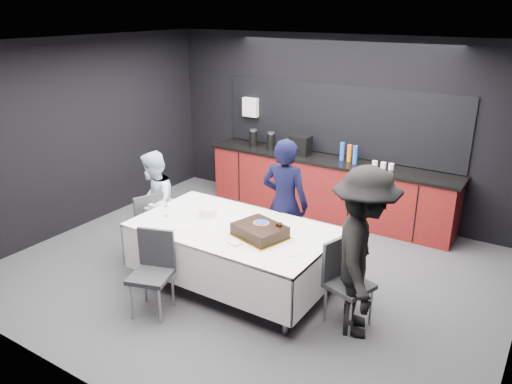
# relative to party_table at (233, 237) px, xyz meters

# --- Properties ---
(ground) EXTENTS (6.00, 6.00, 0.00)m
(ground) POSITION_rel_party_table_xyz_m (0.00, 0.40, -0.64)
(ground) COLOR #414146
(ground) RESTS_ON ground
(room_shell) EXTENTS (6.04, 5.04, 2.82)m
(room_shell) POSITION_rel_party_table_xyz_m (0.00, 0.40, 1.22)
(room_shell) COLOR white
(room_shell) RESTS_ON ground
(kitchenette) EXTENTS (4.10, 0.64, 2.05)m
(kitchenette) POSITION_rel_party_table_xyz_m (-0.02, 2.62, -0.10)
(kitchenette) COLOR #5E0F0E
(kitchenette) RESTS_ON ground
(party_table) EXTENTS (2.32, 1.32, 0.78)m
(party_table) POSITION_rel_party_table_xyz_m (0.00, 0.00, 0.00)
(party_table) COLOR #99999E
(party_table) RESTS_ON ground
(cake_assembly) EXTENTS (0.68, 0.61, 0.18)m
(cake_assembly) POSITION_rel_party_table_xyz_m (0.41, -0.06, 0.21)
(cake_assembly) COLOR yellow
(cake_assembly) RESTS_ON party_table
(plate_stack) EXTENTS (0.22, 0.22, 0.10)m
(plate_stack) POSITION_rel_party_table_xyz_m (-0.44, 0.10, 0.19)
(plate_stack) COLOR white
(plate_stack) RESTS_ON party_table
(loose_plate_near) EXTENTS (0.20, 0.20, 0.01)m
(loose_plate_near) POSITION_rel_party_table_xyz_m (-0.46, -0.35, 0.14)
(loose_plate_near) COLOR white
(loose_plate_near) RESTS_ON party_table
(loose_plate_right_a) EXTENTS (0.22, 0.22, 0.01)m
(loose_plate_right_a) POSITION_rel_party_table_xyz_m (0.66, 0.03, 0.14)
(loose_plate_right_a) COLOR white
(loose_plate_right_a) RESTS_ON party_table
(loose_plate_right_b) EXTENTS (0.20, 0.20, 0.01)m
(loose_plate_right_b) POSITION_rel_party_table_xyz_m (0.89, -0.22, 0.14)
(loose_plate_right_b) COLOR white
(loose_plate_right_b) RESTS_ON party_table
(loose_plate_far) EXTENTS (0.19, 0.19, 0.01)m
(loose_plate_far) POSITION_rel_party_table_xyz_m (0.02, 0.42, 0.14)
(loose_plate_far) COLOR white
(loose_plate_far) RESTS_ON party_table
(fork_pile) EXTENTS (0.17, 0.12, 0.02)m
(fork_pile) POSITION_rel_party_table_xyz_m (0.27, -0.36, 0.15)
(fork_pile) COLOR white
(fork_pile) RESTS_ON party_table
(champagne_flute) EXTENTS (0.06, 0.06, 0.22)m
(champagne_flute) POSITION_rel_party_table_xyz_m (-0.87, -0.19, 0.30)
(champagne_flute) COLOR white
(champagne_flute) RESTS_ON party_table
(chair_left) EXTENTS (0.55, 0.55, 0.92)m
(chair_left) POSITION_rel_party_table_xyz_m (-1.37, -0.02, -0.11)
(chair_left) COLOR #2A2A2F
(chair_left) RESTS_ON ground
(chair_right) EXTENTS (0.52, 0.52, 0.92)m
(chair_right) POSITION_rel_party_table_xyz_m (1.39, 0.05, -0.11)
(chair_right) COLOR #2A2A2F
(chair_right) RESTS_ON ground
(chair_near) EXTENTS (0.53, 0.53, 0.92)m
(chair_near) POSITION_rel_party_table_xyz_m (-0.45, -0.87, -0.11)
(chair_near) COLOR #2A2A2F
(chair_near) RESTS_ON ground
(person_center) EXTENTS (0.66, 0.47, 1.69)m
(person_center) POSITION_rel_party_table_xyz_m (0.24, 0.80, 0.21)
(person_center) COLOR black
(person_center) RESTS_ON ground
(person_left) EXTENTS (0.80, 0.86, 1.41)m
(person_left) POSITION_rel_party_table_xyz_m (-1.40, 0.17, 0.07)
(person_left) COLOR silver
(person_left) RESTS_ON ground
(person_right) EXTENTS (1.04, 1.32, 1.79)m
(person_right) POSITION_rel_party_table_xyz_m (1.59, -0.03, 0.25)
(person_right) COLOR black
(person_right) RESTS_ON ground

